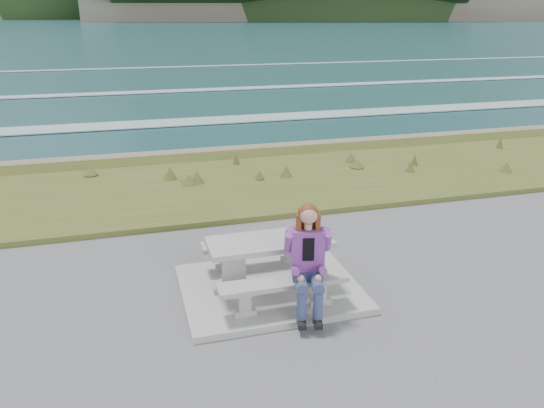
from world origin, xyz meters
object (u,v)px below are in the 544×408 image
object	(u,v)px
bench_seaward	(258,245)
picnic_table	(270,250)
seated_woman	(308,275)
bench_landward	(283,287)

from	to	relation	value
bench_seaward	picnic_table	bearing A→B (deg)	-90.00
picnic_table	bench_seaward	distance (m)	0.74
bench_seaward	seated_woman	distance (m)	1.58
picnic_table	seated_woman	size ratio (longest dim) A/B	1.20
bench_landward	seated_woman	bearing A→B (deg)	-24.84
seated_woman	picnic_table	bearing A→B (deg)	123.53
picnic_table	bench_seaward	size ratio (longest dim) A/B	1.00
bench_seaward	seated_woman	world-z (taller)	seated_woman
seated_woman	bench_seaward	bearing A→B (deg)	114.86
bench_seaward	bench_landward	bearing A→B (deg)	-90.00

